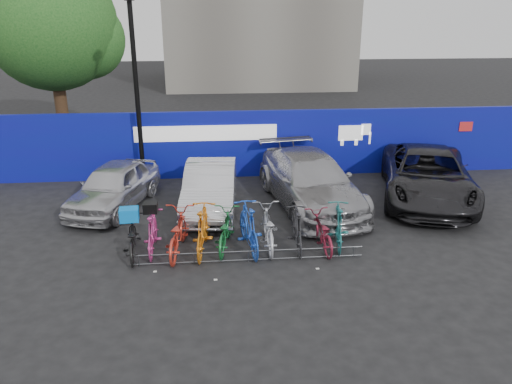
{
  "coord_description": "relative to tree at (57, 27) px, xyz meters",
  "views": [
    {
      "loc": [
        -0.77,
        -11.32,
        5.74
      ],
      "look_at": [
        0.42,
        2.0,
        0.83
      ],
      "focal_mm": 35.0,
      "sensor_mm": 36.0,
      "label": 1
    }
  ],
  "objects": [
    {
      "name": "bike_2",
      "position": [
        5.06,
        -10.02,
        -4.53
      ],
      "size": [
        0.95,
        2.13,
        1.08
      ],
      "primitive_type": "imported",
      "rotation": [
        0.0,
        0.0,
        3.03
      ],
      "color": "red",
      "rests_on": "ground"
    },
    {
      "name": "bike_6",
      "position": [
        7.33,
        -9.87,
        -4.55
      ],
      "size": [
        0.71,
        2.0,
        1.05
      ],
      "primitive_type": "imported",
      "rotation": [
        0.0,
        0.0,
        3.13
      ],
      "color": "#B3B4BA",
      "rests_on": "ground"
    },
    {
      "name": "bike_3",
      "position": [
        5.69,
        -10.03,
        -4.46
      ],
      "size": [
        0.8,
        2.08,
        1.22
      ],
      "primitive_type": "imported",
      "rotation": [
        0.0,
        0.0,
        3.03
      ],
      "color": "orange",
      "rests_on": "ground"
    },
    {
      "name": "car_1",
      "position": [
        5.89,
        -7.18,
        -4.37
      ],
      "size": [
        1.78,
        4.36,
        1.41
      ],
      "primitive_type": "imported",
      "rotation": [
        0.0,
        0.0,
        -0.07
      ],
      "color": "#BABBC0",
      "rests_on": "ground"
    },
    {
      "name": "bike_rack",
      "position": [
        6.77,
        -10.66,
        -4.91
      ],
      "size": [
        5.6,
        0.03,
        0.3
      ],
      "color": "#595B60",
      "rests_on": "ground"
    },
    {
      "name": "bike_0",
      "position": [
        3.95,
        -10.07,
        -4.6
      ],
      "size": [
        0.82,
        1.84,
        0.94
      ],
      "primitive_type": "imported",
      "rotation": [
        0.0,
        0.0,
        3.26
      ],
      "color": "black",
      "rests_on": "ground"
    },
    {
      "name": "bike_1",
      "position": [
        4.44,
        -9.88,
        -4.54
      ],
      "size": [
        0.5,
        1.76,
        1.06
      ],
      "primitive_type": "imported",
      "rotation": [
        0.0,
        0.0,
        3.15
      ],
      "color": "#CD3686",
      "rests_on": "ground"
    },
    {
      "name": "cargo_crate",
      "position": [
        3.95,
        -10.07,
        -3.97
      ],
      "size": [
        0.48,
        0.38,
        0.32
      ],
      "primitive_type": "cube",
      "rotation": [
        0.0,
        0.0,
        0.09
      ],
      "color": "blue",
      "rests_on": "bike_0"
    },
    {
      "name": "bike_5",
      "position": [
        6.84,
        -10.01,
        -4.45
      ],
      "size": [
        0.86,
        2.11,
        1.23
      ],
      "primitive_type": "imported",
      "rotation": [
        0.0,
        0.0,
        3.28
      ],
      "color": "blue",
      "rests_on": "ground"
    },
    {
      "name": "bike_4",
      "position": [
        6.24,
        -9.86,
        -4.58
      ],
      "size": [
        0.95,
        1.94,
        0.98
      ],
      "primitive_type": "imported",
      "rotation": [
        0.0,
        0.0,
        2.97
      ],
      "color": "#16682E",
      "rests_on": "ground"
    },
    {
      "name": "lamppost",
      "position": [
        3.57,
        -4.66,
        -1.8
      ],
      "size": [
        0.25,
        0.5,
        6.11
      ],
      "color": "black",
      "rests_on": "ground"
    },
    {
      "name": "ground",
      "position": [
        6.77,
        -10.06,
        -5.07
      ],
      "size": [
        100.0,
        100.0,
        0.0
      ],
      "primitive_type": "plane",
      "color": "black",
      "rests_on": "ground"
    },
    {
      "name": "car_3",
      "position": [
        12.75,
        -6.89,
        -4.27
      ],
      "size": [
        4.2,
        6.24,
        1.59
      ],
      "primitive_type": "imported",
      "rotation": [
        0.0,
        0.0,
        -0.3
      ],
      "color": "black",
      "rests_on": "ground"
    },
    {
      "name": "bike_9",
      "position": [
        9.14,
        -9.93,
        -4.52
      ],
      "size": [
        0.82,
        1.9,
        1.1
      ],
      "primitive_type": "imported",
      "rotation": [
        0.0,
        0.0,
        2.97
      ],
      "color": "#1D6667",
      "rests_on": "ground"
    },
    {
      "name": "car_2",
      "position": [
        8.95,
        -7.11,
        -4.28
      ],
      "size": [
        3.07,
        5.74,
        1.58
      ],
      "primitive_type": "imported",
      "rotation": [
        0.0,
        0.0,
        0.16
      ],
      "color": "#9C9B9F",
      "rests_on": "ground"
    },
    {
      "name": "car_0",
      "position": [
        2.96,
        -6.77,
        -4.38
      ],
      "size": [
        2.76,
        4.35,
        1.38
      ],
      "primitive_type": "imported",
      "rotation": [
        0.0,
        0.0,
        -0.3
      ],
      "color": "#BBBBBF",
      "rests_on": "ground"
    },
    {
      "name": "bike_7",
      "position": [
        8.06,
        -10.0,
        -4.54
      ],
      "size": [
        0.58,
        1.78,
        1.05
      ],
      "primitive_type": "imported",
      "rotation": [
        0.0,
        0.0,
        3.09
      ],
      "color": "#28282B",
      "rests_on": "ground"
    },
    {
      "name": "tree",
      "position": [
        0.0,
        0.0,
        0.0
      ],
      "size": [
        5.4,
        5.2,
        7.8
      ],
      "color": "#382314",
      "rests_on": "ground"
    },
    {
      "name": "hoarding",
      "position": [
        6.78,
        -4.06,
        -3.86
      ],
      "size": [
        22.0,
        0.18,
        2.4
      ],
      "color": "#0A1890",
      "rests_on": "ground"
    },
    {
      "name": "bike_8",
      "position": [
        8.66,
        -10.07,
        -4.61
      ],
      "size": [
        0.78,
        1.8,
        0.92
      ],
      "primitive_type": "imported",
      "rotation": [
        0.0,
        0.0,
        3.24
      ],
      "color": "maroon",
      "rests_on": "ground"
    },
    {
      "name": "cargo_topcase",
      "position": [
        4.44,
        -9.88,
        -3.89
      ],
      "size": [
        0.34,
        0.31,
        0.25
      ],
      "primitive_type": "cube",
      "rotation": [
        0.0,
        0.0,
        -0.01
      ],
      "color": "black",
      "rests_on": "bike_1"
    }
  ]
}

